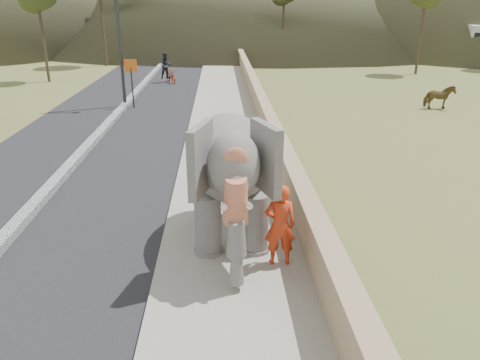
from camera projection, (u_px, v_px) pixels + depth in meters
name	position (u px, v px, depth m)	size (l,w,h in m)	color
ground	(232.00, 283.00, 8.95)	(160.00, 160.00, 0.00)	olive
road	(96.00, 140.00, 18.07)	(7.00, 120.00, 0.03)	black
median	(96.00, 138.00, 18.03)	(0.35, 120.00, 0.22)	black
walkway	(225.00, 137.00, 18.25)	(3.00, 120.00, 0.15)	#9E9687
parapet	(267.00, 125.00, 18.15)	(0.30, 120.00, 1.10)	tan
lamppost	(123.00, 5.00, 22.12)	(1.76, 0.36, 8.00)	#2D2E32
signboard	(131.00, 75.00, 22.93)	(0.60, 0.08, 2.40)	#2D2D33
cow	(439.00, 97.00, 23.10)	(0.64, 1.41, 1.19)	brown
distant_car	(429.00, 50.00, 43.74)	(1.70, 4.23, 1.44)	#BCBBC3
elephant_and_man	(230.00, 174.00, 10.10)	(2.29, 3.96, 2.83)	slate
motorcyclist	(169.00, 71.00, 30.54)	(1.37, 1.81, 1.95)	maroon
trees	(252.00, 18.00, 33.96)	(48.79, 42.99, 9.15)	#473828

